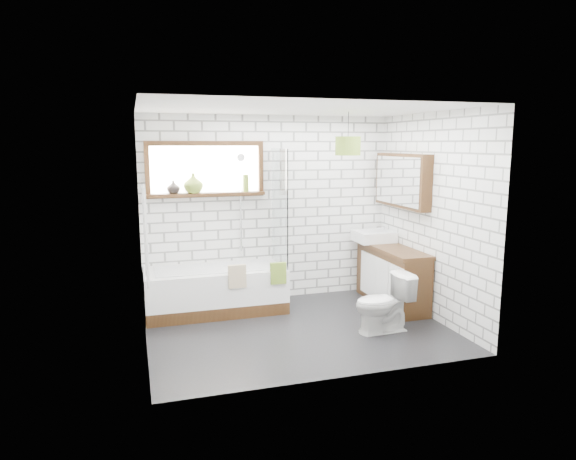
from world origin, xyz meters
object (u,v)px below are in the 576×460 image
object	(u,v)px
basin	(374,236)
toilet	(383,303)
pendant	(348,146)
bathtub	(215,290)
vanity	(392,276)

from	to	relation	value
basin	toilet	world-z (taller)	basin
pendant	basin	bearing A→B (deg)	42.56
bathtub	basin	bearing A→B (deg)	1.51
vanity	basin	xyz separation A→B (m)	(-0.06, 0.44, 0.46)
basin	pendant	bearing A→B (deg)	-137.44
vanity	basin	world-z (taller)	basin
bathtub	toilet	distance (m)	2.13
bathtub	pendant	world-z (taller)	pendant
vanity	pendant	bearing A→B (deg)	-165.61
vanity	basin	bearing A→B (deg)	97.70
vanity	pendant	distance (m)	1.88
basin	toilet	xyz separation A→B (m)	(-0.52, -1.32, -0.52)
toilet	bathtub	bearing A→B (deg)	-129.37
vanity	toilet	world-z (taller)	vanity
basin	vanity	bearing A→B (deg)	-82.30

